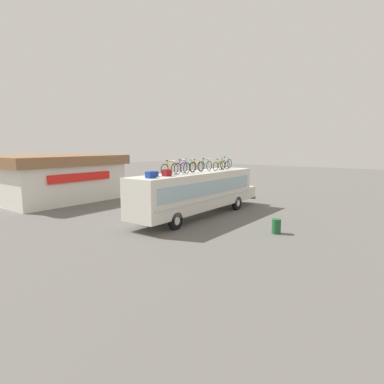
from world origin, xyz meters
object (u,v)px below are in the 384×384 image
bus (198,191)px  rooftop_bicycle_8 (226,163)px  luggage_bag_3 (167,173)px  rooftop_bicycle_4 (196,166)px  rooftop_bicycle_5 (205,166)px  rooftop_bicycle_6 (219,165)px  luggage_bag_2 (152,174)px  luggage_bag_1 (151,175)px  trash_bin (276,226)px  rooftop_bicycle_2 (182,168)px  rooftop_bicycle_7 (224,165)px  rooftop_bicycle_1 (170,169)px  rooftop_bicycle_3 (188,167)px

bus → rooftop_bicycle_8: size_ratio=7.32×
luggage_bag_3 → rooftop_bicycle_4: bearing=7.7°
rooftop_bicycle_4 → bus: bearing=-121.3°
rooftop_bicycle_5 → rooftop_bicycle_6: rooftop_bicycle_5 is taller
luggage_bag_2 → rooftop_bicycle_6: bearing=-5.5°
luggage_bag_1 → trash_bin: 7.83m
bus → rooftop_bicycle_2: (-1.88, -0.06, 1.73)m
rooftop_bicycle_4 → rooftop_bicycle_7: bearing=-7.7°
luggage_bag_3 → luggage_bag_1: bearing=-178.0°
bus → luggage_bag_2: (-4.39, 0.30, 1.48)m
bus → rooftop_bicycle_5: (1.22, 0.22, 1.72)m
bus → rooftop_bicycle_1: size_ratio=7.73×
rooftop_bicycle_6 → rooftop_bicycle_1: bearing=175.2°
bus → luggage_bag_3: 3.95m
luggage_bag_2 → rooftop_bicycle_2: rooftop_bicycle_2 is taller
rooftop_bicycle_1 → rooftop_bicycle_3: (2.09, 0.10, 0.01)m
rooftop_bicycle_3 → trash_bin: (-0.19, -6.52, -3.16)m
rooftop_bicycle_1 → rooftop_bicycle_7: (6.21, -0.24, -0.03)m
luggage_bag_2 → rooftop_bicycle_1: bearing=-8.1°
rooftop_bicycle_4 → rooftop_bicycle_6: size_ratio=0.99×
rooftop_bicycle_5 → luggage_bag_1: bearing=-175.4°
bus → rooftop_bicycle_8: rooftop_bicycle_8 is taller
bus → rooftop_bicycle_6: rooftop_bicycle_6 is taller
rooftop_bicycle_2 → rooftop_bicycle_3: same height
bus → rooftop_bicycle_6: bearing=-8.7°
luggage_bag_3 → rooftop_bicycle_4: (3.80, 0.51, 0.18)m
luggage_bag_2 → rooftop_bicycle_4: rooftop_bicycle_4 is taller
rooftop_bicycle_3 → rooftop_bicycle_7: rooftop_bicycle_3 is taller
luggage_bag_3 → rooftop_bicycle_5: bearing=5.4°
luggage_bag_1 → rooftop_bicycle_6: (7.34, -0.05, 0.18)m
bus → luggage_bag_3: bearing=-176.2°
luggage_bag_1 → rooftop_bicycle_7: (8.34, 0.15, 0.17)m
rooftop_bicycle_3 → rooftop_bicycle_6: 3.17m
bus → rooftop_bicycle_5: rooftop_bicycle_5 is taller
bus → luggage_bag_2: 4.65m
bus → rooftop_bicycle_5: size_ratio=7.60×
rooftop_bicycle_2 → trash_bin: bearing=-82.5°
bus → rooftop_bicycle_4: rooftop_bicycle_4 is taller
bus → rooftop_bicycle_1: (-2.96, 0.10, 1.73)m
rooftop_bicycle_5 → luggage_bag_3: bearing=-174.6°
luggage_bag_1 → rooftop_bicycle_1: 2.17m
rooftop_bicycle_2 → rooftop_bicycle_7: 5.13m
rooftop_bicycle_3 → rooftop_bicycle_5: size_ratio=1.05×
luggage_bag_2 → rooftop_bicycle_4: (4.56, -0.03, 0.23)m
rooftop_bicycle_5 → trash_bin: bearing=-109.2°
rooftop_bicycle_2 → rooftop_bicycle_6: size_ratio=1.01×
luggage_bag_1 → luggage_bag_3: bearing=2.0°
luggage_bag_2 → rooftop_bicycle_2: (2.51, -0.36, 0.25)m
rooftop_bicycle_6 → rooftop_bicycle_5: bearing=151.3°
rooftop_bicycle_3 → trash_bin: rooftop_bicycle_3 is taller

